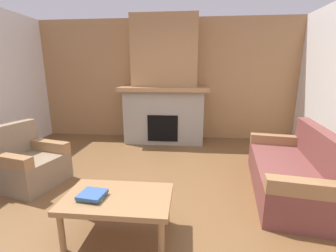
{
  "coord_description": "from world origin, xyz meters",
  "views": [
    {
      "loc": [
        0.55,
        -2.44,
        1.57
      ],
      "look_at": [
        0.24,
        0.89,
        0.76
      ],
      "focal_mm": 24.54,
      "sensor_mm": 36.0,
      "label": 1
    }
  ],
  "objects_px": {
    "couch": "(294,172)",
    "armchair": "(28,164)",
    "coffee_table": "(118,201)",
    "fireplace": "(164,90)"
  },
  "relations": [
    {
      "from": "fireplace",
      "to": "coffee_table",
      "type": "xyz_separation_m",
      "value": [
        -0.1,
        -3.19,
        -0.79
      ]
    },
    {
      "from": "coffee_table",
      "to": "fireplace",
      "type": "bearing_deg",
      "value": 88.28
    },
    {
      "from": "couch",
      "to": "armchair",
      "type": "height_order",
      "value": "same"
    },
    {
      "from": "fireplace",
      "to": "armchair",
      "type": "bearing_deg",
      "value": -126.72
    },
    {
      "from": "armchair",
      "to": "coffee_table",
      "type": "relative_size",
      "value": 0.92
    },
    {
      "from": "couch",
      "to": "armchair",
      "type": "relative_size",
      "value": 2.08
    },
    {
      "from": "fireplace",
      "to": "couch",
      "type": "bearing_deg",
      "value": -48.21
    },
    {
      "from": "couch",
      "to": "armchair",
      "type": "bearing_deg",
      "value": -178.32
    },
    {
      "from": "fireplace",
      "to": "armchair",
      "type": "height_order",
      "value": "fireplace"
    },
    {
      "from": "armchair",
      "to": "coffee_table",
      "type": "height_order",
      "value": "armchair"
    }
  ]
}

